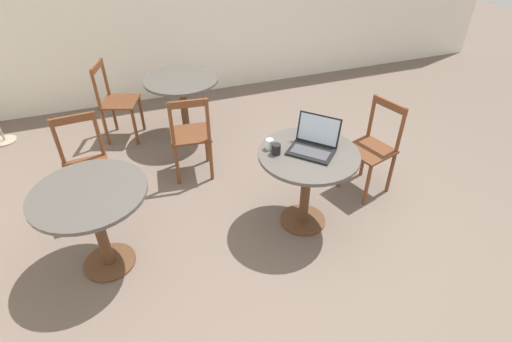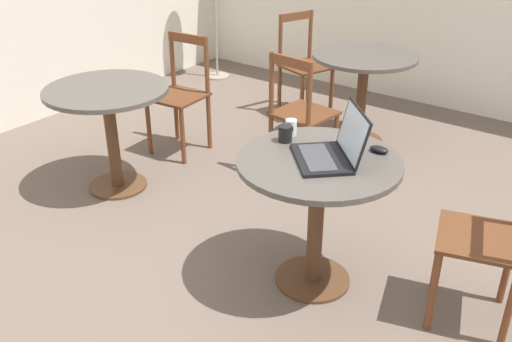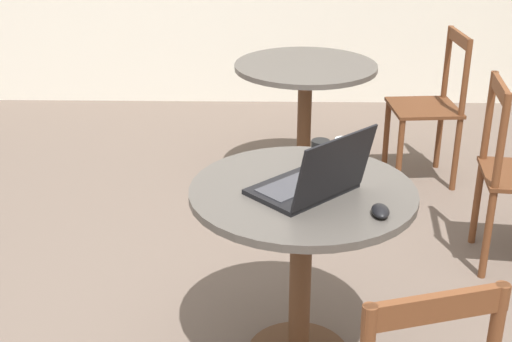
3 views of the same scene
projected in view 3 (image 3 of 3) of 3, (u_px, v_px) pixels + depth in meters
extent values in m
cylinder|color=#51331E|center=(300.00, 278.00, 2.73)|extent=(0.08, 0.08, 0.70)
cylinder|color=#4C4742|center=(303.00, 193.00, 2.59)|extent=(0.83, 0.83, 0.03)
cylinder|color=#51331E|center=(302.00, 180.00, 4.43)|extent=(0.41, 0.41, 0.02)
cylinder|color=#51331E|center=(304.00, 126.00, 4.28)|extent=(0.08, 0.08, 0.70)
cylinder|color=#4C4742|center=(306.00, 67.00, 4.14)|extent=(0.83, 0.83, 0.03)
cube|color=brown|center=(437.00, 307.00, 1.66)|extent=(0.36, 0.13, 0.07)
cylinder|color=brown|center=(477.00, 203.00, 3.65)|extent=(0.04, 0.04, 0.46)
cylinder|color=brown|center=(487.00, 235.00, 3.34)|extent=(0.04, 0.04, 0.46)
cylinder|color=brown|center=(489.00, 116.00, 3.45)|extent=(0.04, 0.04, 0.44)
cylinder|color=brown|center=(502.00, 141.00, 3.15)|extent=(0.04, 0.04, 0.44)
cube|color=brown|center=(501.00, 89.00, 3.22)|extent=(0.07, 0.37, 0.07)
cylinder|color=brown|center=(400.00, 156.00, 4.22)|extent=(0.04, 0.04, 0.46)
cylinder|color=brown|center=(386.00, 135.00, 4.53)|extent=(0.04, 0.04, 0.46)
cylinder|color=brown|center=(456.00, 154.00, 4.24)|extent=(0.04, 0.04, 0.46)
cylinder|color=brown|center=(439.00, 134.00, 4.55)|extent=(0.04, 0.04, 0.46)
cube|color=#562F1A|center=(424.00, 108.00, 4.28)|extent=(0.42, 0.42, 0.02)
cylinder|color=brown|center=(466.00, 78.00, 4.04)|extent=(0.04, 0.04, 0.44)
cylinder|color=brown|center=(447.00, 62.00, 4.36)|extent=(0.04, 0.04, 0.44)
cube|color=brown|center=(460.00, 38.00, 4.12)|extent=(0.05, 0.37, 0.07)
cube|color=black|center=(301.00, 188.00, 2.56)|extent=(0.43, 0.43, 0.02)
cube|color=#38383D|center=(298.00, 184.00, 2.57)|extent=(0.31, 0.31, 0.00)
cube|color=black|center=(335.00, 168.00, 2.41)|extent=(0.30, 0.29, 0.24)
cube|color=#9EB2C6|center=(334.00, 167.00, 2.41)|extent=(0.27, 0.27, 0.22)
ellipsoid|color=black|center=(380.00, 211.00, 2.39)|extent=(0.06, 0.10, 0.03)
cylinder|color=black|center=(320.00, 151.00, 2.80)|extent=(0.07, 0.07, 0.09)
torus|color=black|center=(333.00, 150.00, 2.79)|extent=(0.05, 0.01, 0.05)
cylinder|color=silver|center=(342.00, 149.00, 2.81)|extent=(0.06, 0.06, 0.09)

